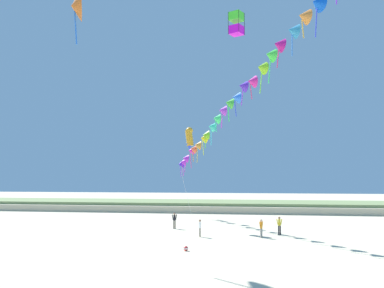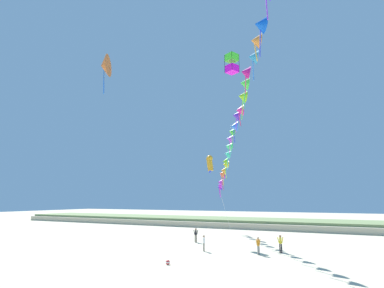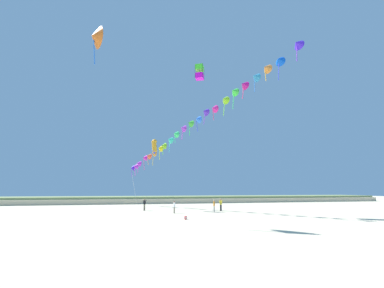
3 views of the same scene
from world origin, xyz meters
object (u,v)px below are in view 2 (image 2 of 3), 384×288
(large_kite_low_lead, at_px, (232,63))
(large_kite_mid_trail, at_px, (105,66))
(person_near_right, at_px, (280,242))
(large_kite_high_solo, at_px, (210,164))
(person_mid_center, at_px, (204,242))
(person_near_left, at_px, (258,245))
(beach_ball, at_px, (168,262))
(person_far_left, at_px, (196,234))

(large_kite_low_lead, relative_size, large_kite_mid_trail, 0.44)
(person_near_right, height_order, large_kite_high_solo, large_kite_high_solo)
(person_near_right, xyz_separation_m, large_kite_mid_trail, (-17.87, -7.21, 19.74))
(person_near_right, bearing_deg, person_mid_center, -161.47)
(person_near_left, bearing_deg, person_near_right, 50.09)
(person_near_left, bearing_deg, beach_ball, -126.87)
(person_mid_center, relative_size, beach_ball, 4.43)
(person_mid_center, distance_m, person_far_left, 6.55)
(large_kite_low_lead, height_order, large_kite_mid_trail, large_kite_mid_trail)
(person_near_right, bearing_deg, large_kite_mid_trail, -158.04)
(person_mid_center, xyz_separation_m, person_far_left, (-3.51, 5.53, 0.07))
(person_near_right, height_order, large_kite_mid_trail, large_kite_mid_trail)
(person_mid_center, distance_m, large_kite_low_lead, 19.54)
(large_kite_mid_trail, height_order, large_kite_high_solo, large_kite_mid_trail)
(person_near_right, distance_m, large_kite_high_solo, 13.89)
(large_kite_low_lead, xyz_separation_m, beach_ball, (-3.64, -7.25, -19.96))
(large_kite_mid_trail, bearing_deg, person_mid_center, 24.28)
(person_near_right, height_order, beach_ball, person_near_right)
(person_far_left, relative_size, large_kite_mid_trail, 0.35)
(person_far_left, xyz_separation_m, large_kite_low_lead, (7.06, -5.53, 19.14))
(large_kite_high_solo, bearing_deg, person_near_left, -40.81)
(person_near_left, distance_m, large_kite_mid_trail, 26.02)
(large_kite_low_lead, height_order, beach_ball, large_kite_low_lead)
(person_near_left, relative_size, large_kite_high_solo, 0.67)
(large_kite_high_solo, height_order, beach_ball, large_kite_high_solo)
(person_mid_center, bearing_deg, large_kite_mid_trail, -155.72)
(beach_ball, bearing_deg, large_kite_high_solo, 98.09)
(person_mid_center, relative_size, large_kite_mid_trail, 0.33)
(large_kite_high_solo, bearing_deg, person_mid_center, -73.19)
(large_kite_low_lead, bearing_deg, beach_ball, -116.68)
(person_far_left, distance_m, large_kite_mid_trail, 23.32)
(person_near_right, bearing_deg, person_far_left, 164.33)
(person_near_left, relative_size, person_near_right, 0.96)
(person_near_right, height_order, person_far_left, person_near_right)
(beach_ball, bearing_deg, person_far_left, 104.96)
(large_kite_mid_trail, xyz_separation_m, beach_ball, (10.39, -2.52, -20.56))
(person_far_left, relative_size, beach_ball, 4.77)
(large_kite_high_solo, bearing_deg, person_near_right, -25.79)
(person_mid_center, xyz_separation_m, large_kite_mid_trail, (-10.49, -4.73, 19.82))
(beach_ball, bearing_deg, large_kite_low_lead, 63.32)
(person_far_left, height_order, large_kite_mid_trail, large_kite_mid_trail)
(large_kite_high_solo, bearing_deg, person_far_left, -131.80)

